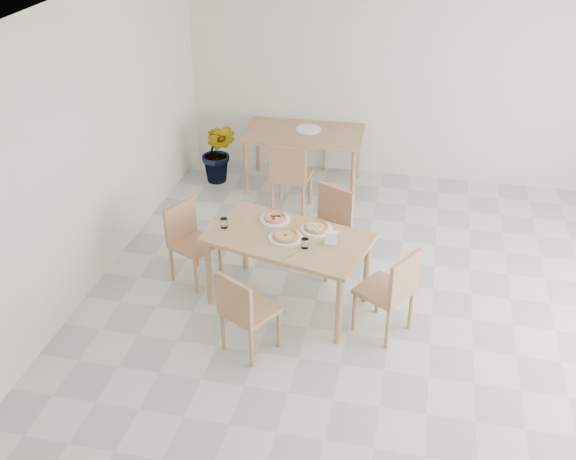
% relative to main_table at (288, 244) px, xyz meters
% --- Properties ---
extents(main_table, '(1.64, 1.17, 0.75)m').
position_rel_main_table_xyz_m(main_table, '(0.00, 0.00, 0.00)').
color(main_table, tan).
rests_on(main_table, ground).
extents(chair_south, '(0.55, 0.55, 0.82)m').
position_rel_main_table_xyz_m(chair_south, '(-0.21, -0.80, -0.19)').
color(chair_south, '#AF7E57').
rests_on(chair_south, ground).
extents(chair_north, '(0.58, 0.58, 0.87)m').
position_rel_main_table_xyz_m(chair_north, '(0.26, 0.76, -0.16)').
color(chair_north, '#AF7E57').
rests_on(chair_north, ground).
extents(chair_west, '(0.54, 0.54, 0.82)m').
position_rel_main_table_xyz_m(chair_west, '(-1.07, 0.24, -0.19)').
color(chair_west, '#AF7E57').
rests_on(chair_west, ground).
extents(chair_east, '(0.58, 0.58, 0.87)m').
position_rel_main_table_xyz_m(chair_east, '(1.00, -0.27, -0.16)').
color(chair_east, '#AF7E57').
rests_on(chair_east, ground).
extents(plate_margherita, '(0.32, 0.32, 0.02)m').
position_rel_main_table_xyz_m(plate_margherita, '(-0.01, -0.04, 0.09)').
color(plate_margherita, white).
rests_on(plate_margherita, main_table).
extents(plate_mushroom, '(0.30, 0.30, 0.02)m').
position_rel_main_table_xyz_m(plate_mushroom, '(0.24, 0.17, 0.09)').
color(plate_mushroom, white).
rests_on(plate_mushroom, main_table).
extents(plate_pepperoni, '(0.29, 0.29, 0.02)m').
position_rel_main_table_xyz_m(plate_pepperoni, '(-0.19, 0.27, 0.09)').
color(plate_pepperoni, white).
rests_on(plate_pepperoni, main_table).
extents(pizza_margherita, '(0.25, 0.25, 0.03)m').
position_rel_main_table_xyz_m(pizza_margherita, '(-0.01, -0.04, 0.12)').
color(pizza_margherita, '#E2AA6A').
rests_on(pizza_margherita, plate_margherita).
extents(pizza_mushroom, '(0.26, 0.26, 0.03)m').
position_rel_main_table_xyz_m(pizza_mushroom, '(0.24, 0.17, 0.12)').
color(pizza_mushroom, '#E2AA6A').
rests_on(pizza_mushroom, plate_mushroom).
extents(pizza_pepperoni, '(0.24, 0.24, 0.03)m').
position_rel_main_table_xyz_m(pizza_pepperoni, '(-0.19, 0.27, 0.12)').
color(pizza_pepperoni, '#E2AA6A').
rests_on(pizza_pepperoni, plate_pepperoni).
extents(tumbler_a, '(0.07, 0.07, 0.09)m').
position_rel_main_table_xyz_m(tumbler_a, '(-0.63, 0.04, 0.13)').
color(tumbler_a, white).
rests_on(tumbler_a, main_table).
extents(tumbler_b, '(0.07, 0.07, 0.09)m').
position_rel_main_table_xyz_m(tumbler_b, '(0.19, -0.16, 0.13)').
color(tumbler_b, white).
rests_on(tumbler_b, main_table).
extents(napkin_holder, '(0.13, 0.08, 0.13)m').
position_rel_main_table_xyz_m(napkin_holder, '(0.41, -0.06, 0.15)').
color(napkin_holder, silver).
rests_on(napkin_holder, main_table).
extents(fork_a, '(0.12, 0.16, 0.01)m').
position_rel_main_table_xyz_m(fork_a, '(0.09, -0.34, 0.09)').
color(fork_a, silver).
rests_on(fork_a, main_table).
extents(fork_b, '(0.06, 0.17, 0.01)m').
position_rel_main_table_xyz_m(fork_b, '(-0.43, 0.25, 0.09)').
color(fork_b, silver).
rests_on(fork_b, main_table).
extents(second_table, '(1.52, 0.91, 0.75)m').
position_rel_main_table_xyz_m(second_table, '(-0.35, 2.55, 0.00)').
color(second_table, '#AF7E57').
rests_on(second_table, ground).
extents(chair_back_s, '(0.46, 0.46, 0.89)m').
position_rel_main_table_xyz_m(chair_back_s, '(-0.37, 1.82, -0.15)').
color(chair_back_s, '#AF7E57').
rests_on(chair_back_s, ground).
extents(chair_back_n, '(0.42, 0.42, 0.80)m').
position_rel_main_table_xyz_m(chair_back_n, '(-0.35, 3.31, -0.20)').
color(chair_back_n, '#AF7E57').
rests_on(chair_back_n, ground).
extents(plate_empty, '(0.31, 0.31, 0.02)m').
position_rel_main_table_xyz_m(plate_empty, '(-0.30, 2.63, 0.09)').
color(plate_empty, white).
rests_on(plate_empty, second_table).
extents(potted_plant, '(0.48, 0.40, 0.83)m').
position_rel_main_table_xyz_m(potted_plant, '(-1.45, 2.44, -0.25)').
color(potted_plant, '#3D7222').
rests_on(potted_plant, ground).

